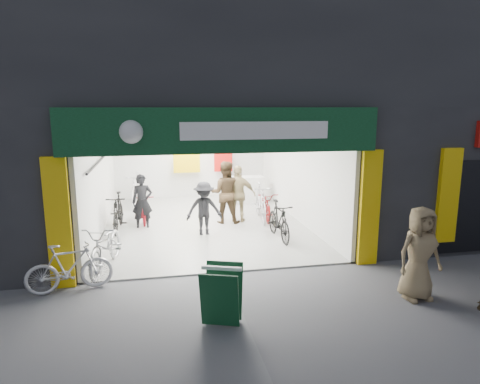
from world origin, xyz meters
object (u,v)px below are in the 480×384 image
object	(u,v)px
bike_left_front	(106,246)
sandwich_board	(222,294)
bike_right_front	(279,221)
pedestrian_near	(419,253)
parked_bike	(69,268)

from	to	relation	value
bike_left_front	sandwich_board	world-z (taller)	bike_left_front
bike_right_front	pedestrian_near	xyz separation A→B (m)	(1.50, -3.95, 0.36)
pedestrian_near	sandwich_board	bearing A→B (deg)	-179.93
bike_left_front	sandwich_board	size ratio (longest dim) A/B	2.12
parked_bike	sandwich_board	world-z (taller)	sandwich_board
parked_bike	sandwich_board	bearing A→B (deg)	-136.51
bike_right_front	pedestrian_near	bearing A→B (deg)	-70.52
bike_left_front	pedestrian_near	xyz separation A→B (m)	(5.80, -2.65, 0.34)
bike_right_front	bike_left_front	bearing A→B (deg)	-164.58
bike_left_front	pedestrian_near	world-z (taller)	pedestrian_near
bike_left_front	sandwich_board	distance (m)	3.57
parked_bike	sandwich_board	distance (m)	3.23
sandwich_board	bike_right_front	bearing A→B (deg)	81.84
pedestrian_near	parked_bike	bearing A→B (deg)	162.44
bike_left_front	pedestrian_near	bearing A→B (deg)	-13.20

